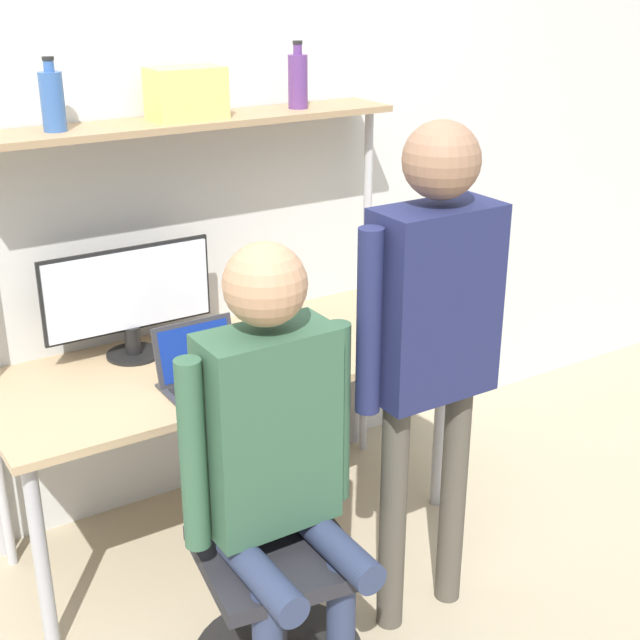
{
  "coord_description": "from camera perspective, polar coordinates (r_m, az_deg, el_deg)",
  "views": [
    {
      "loc": [
        -1.32,
        -2.4,
        2.14
      ],
      "look_at": [
        0.06,
        -0.2,
        1.1
      ],
      "focal_mm": 50.0,
      "sensor_mm": 36.0,
      "label": 1
    }
  ],
  "objects": [
    {
      "name": "wall_back",
      "position": [
        3.55,
        -9.54,
        8.69
      ],
      "size": [
        8.0,
        0.06,
        2.7
      ],
      "color": "silver",
      "rests_on": "ground_plane"
    },
    {
      "name": "cell_phone",
      "position": [
        3.27,
        -2.69,
        -3.25
      ],
      "size": [
        0.07,
        0.15,
        0.01
      ],
      "color": "black",
      "rests_on": "desk"
    },
    {
      "name": "laptop",
      "position": [
        3.18,
        -7.63,
        -3.05
      ],
      "size": [
        0.3,
        0.22,
        0.22
      ],
      "color": "#333338",
      "rests_on": "desk"
    },
    {
      "name": "person_seated",
      "position": [
        2.61,
        -2.95,
        -7.65
      ],
      "size": [
        0.56,
        0.48,
        1.44
      ],
      "color": "#2D3856",
      "rests_on": "ground_plane"
    },
    {
      "name": "storage_box",
      "position": [
        3.33,
        -8.56,
        14.17
      ],
      "size": [
        0.26,
        0.17,
        0.18
      ],
      "color": "#DBCC66",
      "rests_on": "shelf_unit"
    },
    {
      "name": "ground_plane",
      "position": [
        3.48,
        -2.72,
        -16.16
      ],
      "size": [
        12.0,
        12.0,
        0.0
      ],
      "primitive_type": "plane",
      "color": "tan"
    },
    {
      "name": "bottle_purple",
      "position": [
        3.54,
        -1.43,
        15.11
      ],
      "size": [
        0.08,
        0.08,
        0.25
      ],
      "color": "#593372",
      "rests_on": "shelf_unit"
    },
    {
      "name": "desk",
      "position": [
        3.42,
        -6.18,
        -3.61
      ],
      "size": [
        1.76,
        0.74,
        0.75
      ],
      "color": "tan",
      "rests_on": "ground_plane"
    },
    {
      "name": "monitor",
      "position": [
        3.38,
        -12.14,
        1.51
      ],
      "size": [
        0.65,
        0.21,
        0.43
      ],
      "color": "black",
      "rests_on": "desk"
    },
    {
      "name": "shelf_unit",
      "position": [
        3.38,
        -8.41,
        8.75
      ],
      "size": [
        1.67,
        0.27,
        1.62
      ],
      "color": "#997A56",
      "rests_on": "ground_plane"
    },
    {
      "name": "person_standing",
      "position": [
        2.79,
        7.26,
        0.0
      ],
      "size": [
        0.57,
        0.23,
        1.73
      ],
      "color": "#4C473D",
      "rests_on": "ground_plane"
    },
    {
      "name": "office_chair",
      "position": [
        2.97,
        -3.06,
        -16.91
      ],
      "size": [
        0.56,
        0.56,
        0.92
      ],
      "color": "black",
      "rests_on": "ground_plane"
    },
    {
      "name": "bottle_blue",
      "position": [
        3.17,
        -16.75,
        13.34
      ],
      "size": [
        0.08,
        0.08,
        0.24
      ],
      "color": "#335999",
      "rests_on": "shelf_unit"
    }
  ]
}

